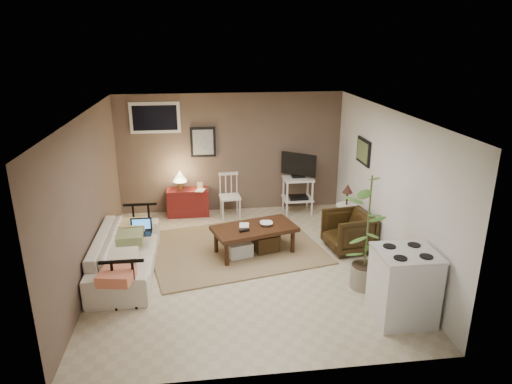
{
  "coord_description": "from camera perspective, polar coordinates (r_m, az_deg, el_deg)",
  "views": [
    {
      "loc": [
        -0.62,
        -6.44,
        3.41
      ],
      "look_at": [
        0.24,
        0.35,
        1.09
      ],
      "focal_mm": 32.0,
      "sensor_mm": 36.0,
      "label": 1
    }
  ],
  "objects": [
    {
      "name": "rug",
      "position": [
        7.85,
        -2.71,
        -6.94
      ],
      "size": [
        3.19,
        2.77,
        0.03
      ],
      "primitive_type": "cube",
      "rotation": [
        0.0,
        0.0,
        0.22
      ],
      "color": "#967857",
      "rests_on": "floor"
    },
    {
      "name": "coffee_table",
      "position": [
        7.54,
        -0.28,
        -5.76
      ],
      "size": [
        1.48,
        1.04,
        0.51
      ],
      "color": "#3A210F",
      "rests_on": "floor"
    },
    {
      "name": "red_console",
      "position": [
        9.24,
        -8.57,
        -0.96
      ],
      "size": [
        0.82,
        0.37,
        0.95
      ],
      "color": "maroon",
      "rests_on": "floor"
    },
    {
      "name": "window",
      "position": [
        9.07,
        -12.52,
        9.04
      ],
      "size": [
        0.96,
        0.03,
        0.6
      ],
      "primitive_type": "cube",
      "color": "white"
    },
    {
      "name": "sofa",
      "position": [
        7.2,
        -16.05,
        -6.58
      ],
      "size": [
        0.63,
        2.16,
        0.84
      ],
      "primitive_type": "imported",
      "rotation": [
        0.0,
        0.0,
        1.57
      ],
      "color": "beige",
      "rests_on": "floor"
    },
    {
      "name": "side_table",
      "position": [
        8.27,
        11.26,
        -1.47
      ],
      "size": [
        0.36,
        0.36,
        0.97
      ],
      "color": "white",
      "rests_on": "floor"
    },
    {
      "name": "art_right",
      "position": [
        8.23,
        13.28,
        4.96
      ],
      "size": [
        0.03,
        0.6,
        0.45
      ],
      "primitive_type": "cube",
      "color": "black"
    },
    {
      "name": "sofa_pillows",
      "position": [
        6.93,
        -15.98,
        -6.72
      ],
      "size": [
        0.41,
        2.05,
        0.15
      ],
      "primitive_type": null,
      "color": "beige",
      "rests_on": "sofa"
    },
    {
      "name": "potted_plant",
      "position": [
        6.49,
        13.78,
        -4.52
      ],
      "size": [
        0.43,
        0.43,
        1.71
      ],
      "color": "gray",
      "rests_on": "floor"
    },
    {
      "name": "floor",
      "position": [
        7.31,
        -1.52,
        -9.06
      ],
      "size": [
        5.0,
        5.0,
        0.0
      ],
      "primitive_type": "plane",
      "color": "#C1B293",
      "rests_on": "ground"
    },
    {
      "name": "book_table",
      "position": [
        7.47,
        -2.1,
        -3.49
      ],
      "size": [
        0.16,
        0.04,
        0.22
      ],
      "primitive_type": "imported",
      "rotation": [
        0.0,
        0.0,
        -0.12
      ],
      "color": "#3A210F",
      "rests_on": "coffee_table"
    },
    {
      "name": "art_back",
      "position": [
        9.13,
        -6.63,
        6.22
      ],
      "size": [
        0.5,
        0.03,
        0.6
      ],
      "primitive_type": "cube",
      "color": "black"
    },
    {
      "name": "book_console",
      "position": [
        9.04,
        -7.48,
        0.87
      ],
      "size": [
        0.17,
        0.08,
        0.23
      ],
      "primitive_type": "imported",
      "rotation": [
        0.0,
        0.0,
        -0.38
      ],
      "color": "#3A210F",
      "rests_on": "red_console"
    },
    {
      "name": "armchair",
      "position": [
        7.81,
        11.49,
        -4.63
      ],
      "size": [
        0.76,
        0.8,
        0.73
      ],
      "primitive_type": "imported",
      "rotation": [
        0.0,
        0.0,
        -1.43
      ],
      "color": "black",
      "rests_on": "floor"
    },
    {
      "name": "bowl",
      "position": [
        7.49,
        1.3,
        -3.41
      ],
      "size": [
        0.22,
        0.06,
        0.21
      ],
      "primitive_type": "imported",
      "rotation": [
        0.0,
        0.0,
        -0.05
      ],
      "color": "#3A210F",
      "rests_on": "coffee_table"
    },
    {
      "name": "sofa_end_rails",
      "position": [
        7.21,
        -15.02,
        -6.98
      ],
      "size": [
        0.58,
        2.15,
        0.73
      ],
      "primitive_type": null,
      "color": "black",
      "rests_on": "floor"
    },
    {
      "name": "spindle_chair",
      "position": [
        9.07,
        -3.29,
        -0.61
      ],
      "size": [
        0.42,
        0.42,
        0.87
      ],
      "color": "white",
      "rests_on": "floor"
    },
    {
      "name": "stove",
      "position": [
        6.11,
        17.95,
        -11.05
      ],
      "size": [
        0.73,
        0.68,
        0.95
      ],
      "color": "silver",
      "rests_on": "floor"
    },
    {
      "name": "laptop",
      "position": [
        7.46,
        -14.16,
        -4.46
      ],
      "size": [
        0.33,
        0.24,
        0.23
      ],
      "color": "black",
      "rests_on": "sofa"
    },
    {
      "name": "tv_stand",
      "position": [
        9.21,
        5.29,
        1.28
      ],
      "size": [
        0.62,
        0.49,
        1.24
      ],
      "color": "white",
      "rests_on": "floor"
    }
  ]
}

